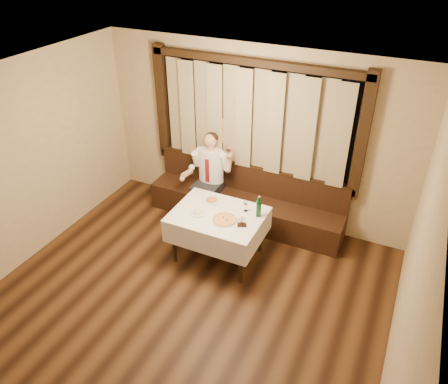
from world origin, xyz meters
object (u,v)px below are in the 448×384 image
at_px(green_bottle, 259,208).
at_px(pasta_red, 212,199).
at_px(seated_man, 209,170).
at_px(cruet_caddy, 242,223).
at_px(pasta_cream, 198,211).
at_px(dining_table, 218,220).
at_px(banquette, 246,204).
at_px(pizza, 225,219).

bearing_deg(green_bottle, pasta_red, 175.44).
bearing_deg(seated_man, cruet_caddy, -45.96).
bearing_deg(pasta_cream, dining_table, 20.91).
bearing_deg(banquette, pasta_cream, -103.08).
xyz_separation_m(banquette, green_bottle, (0.53, -0.83, 0.58)).
bearing_deg(seated_man, pasta_cream, -71.53).
distance_m(pasta_cream, green_bottle, 0.85).
relative_size(pasta_red, seated_man, 0.19).
relative_size(banquette, dining_table, 2.52).
bearing_deg(pasta_red, dining_table, -48.01).
distance_m(banquette, seated_man, 0.81).
bearing_deg(green_bottle, pasta_cream, -159.98).
distance_m(banquette, pizza, 1.23).
bearing_deg(dining_table, seated_man, 122.99).
bearing_deg(green_bottle, dining_table, -160.42).
height_order(pasta_cream, green_bottle, green_bottle).
relative_size(green_bottle, seated_man, 0.22).
distance_m(pasta_red, green_bottle, 0.76).
bearing_deg(pasta_cream, cruet_caddy, -1.84).
xyz_separation_m(green_bottle, cruet_caddy, (-0.12, -0.31, -0.09)).
xyz_separation_m(dining_table, pasta_red, (-0.22, 0.25, 0.14)).
height_order(pizza, pasta_cream, pasta_cream).
xyz_separation_m(dining_table, green_bottle, (0.53, 0.19, 0.24)).
height_order(banquette, pasta_cream, banquette).
height_order(pasta_red, green_bottle, green_bottle).
relative_size(pizza, seated_man, 0.24).
xyz_separation_m(pasta_red, seated_man, (-0.38, 0.68, 0.04)).
bearing_deg(banquette, seated_man, -171.55).
distance_m(pasta_red, pasta_cream, 0.35).
bearing_deg(dining_table, banquette, 90.00).
bearing_deg(dining_table, green_bottle, 19.58).
xyz_separation_m(pizza, cruet_caddy, (0.26, -0.02, 0.03)).
bearing_deg(cruet_caddy, green_bottle, 46.73).
relative_size(green_bottle, cruet_caddy, 2.35).
xyz_separation_m(pasta_red, green_bottle, (0.75, -0.06, 0.10)).
bearing_deg(seated_man, pizza, -53.79).
bearing_deg(banquette, green_bottle, -57.59).
relative_size(dining_table, pizza, 3.68).
bearing_deg(green_bottle, cruet_caddy, -110.50).
bearing_deg(pasta_red, banquette, 73.89).
bearing_deg(pizza, dining_table, 145.90).
distance_m(dining_table, seated_man, 1.13).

